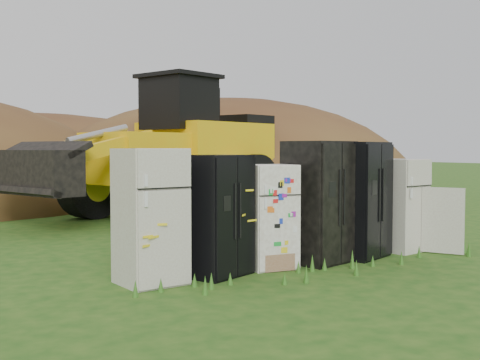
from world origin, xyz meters
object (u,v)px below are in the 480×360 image
object	(u,v)px
fridge_black_right	(357,200)
wheel_loader	(152,145)
fridge_leftmost	(150,216)
fridge_sticker	(270,216)
fridge_dark_mid	(319,202)
fridge_open_door	(401,205)
fridge_black_side	(216,215)

from	to	relation	value
fridge_black_right	wheel_loader	world-z (taller)	wheel_loader
fridge_leftmost	fridge_sticker	xyz separation A→B (m)	(1.99, 0.03, -0.12)
fridge_dark_mid	wheel_loader	world-z (taller)	wheel_loader
fridge_open_door	fridge_dark_mid	bearing A→B (deg)	173.22
fridge_leftmost	fridge_open_door	xyz separation A→B (m)	(4.87, 0.04, -0.10)
fridge_dark_mid	wheel_loader	size ratio (longest dim) A/B	0.25
fridge_sticker	fridge_dark_mid	distance (m)	0.96
fridge_black_side	fridge_open_door	distance (m)	3.85
fridge_sticker	fridge_leftmost	bearing A→B (deg)	-170.30
fridge_black_right	fridge_open_door	size ratio (longest dim) A/B	1.18
fridge_black_side	fridge_open_door	size ratio (longest dim) A/B	1.06
fridge_sticker	fridge_open_door	bearing A→B (deg)	8.97
fridge_dark_mid	fridge_black_side	bearing A→B (deg)	166.62
fridge_black_right	fridge_open_door	bearing A→B (deg)	-18.70
fridge_black_side	fridge_dark_mid	bearing A→B (deg)	-20.53
fridge_open_door	wheel_loader	world-z (taller)	wheel_loader
fridge_dark_mid	fridge_open_door	bearing A→B (deg)	-12.41
fridge_sticker	fridge_black_right	world-z (taller)	fridge_black_right
fridge_black_side	fridge_dark_mid	world-z (taller)	fridge_dark_mid
fridge_dark_mid	wheel_loader	bearing A→B (deg)	74.78
fridge_leftmost	fridge_black_side	size ratio (longest dim) A/B	1.05
fridge_sticker	wheel_loader	size ratio (longest dim) A/B	0.20
fridge_open_door	fridge_sticker	bearing A→B (deg)	172.17
fridge_leftmost	fridge_open_door	world-z (taller)	fridge_leftmost
fridge_sticker	fridge_dark_mid	size ratio (longest dim) A/B	0.81
fridge_black_side	fridge_leftmost	bearing A→B (deg)	158.65
fridge_sticker	fridge_dark_mid	world-z (taller)	fridge_dark_mid
fridge_sticker	fridge_dark_mid	bearing A→B (deg)	6.81
fridge_black_side	fridge_dark_mid	distance (m)	1.92
fridge_sticker	wheel_loader	world-z (taller)	wheel_loader
fridge_black_side	fridge_sticker	world-z (taller)	fridge_black_side
fridge_dark_mid	fridge_sticker	bearing A→B (deg)	164.38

